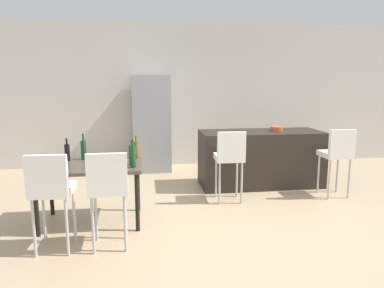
% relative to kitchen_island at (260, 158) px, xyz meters
% --- Properties ---
extents(ground_plane, '(10.00, 10.00, 0.00)m').
position_rel_kitchen_island_xyz_m(ground_plane, '(-0.68, -1.14, -0.46)').
color(ground_plane, tan).
extents(back_wall, '(10.00, 0.12, 2.90)m').
position_rel_kitchen_island_xyz_m(back_wall, '(-0.68, 1.77, 0.99)').
color(back_wall, beige).
rests_on(back_wall, ground_plane).
extents(kitchen_island, '(2.02, 0.79, 0.92)m').
position_rel_kitchen_island_xyz_m(kitchen_island, '(0.00, 0.00, 0.00)').
color(kitchen_island, black).
rests_on(kitchen_island, ground_plane).
extents(bar_chair_left, '(0.42, 0.42, 1.05)m').
position_rel_kitchen_island_xyz_m(bar_chair_left, '(-0.72, -0.78, 0.24)').
color(bar_chair_left, white).
rests_on(bar_chair_left, ground_plane).
extents(bar_chair_middle, '(0.41, 0.41, 1.05)m').
position_rel_kitchen_island_xyz_m(bar_chair_middle, '(0.93, -0.78, 0.24)').
color(bar_chair_middle, white).
rests_on(bar_chair_middle, ground_plane).
extents(dining_table, '(1.25, 0.80, 0.74)m').
position_rel_kitchen_island_xyz_m(dining_table, '(-2.60, -1.31, 0.20)').
color(dining_table, '#4C4238').
rests_on(dining_table, ground_plane).
extents(dining_chair_near, '(0.42, 0.42, 1.05)m').
position_rel_kitchen_island_xyz_m(dining_chair_near, '(-2.89, -2.07, 0.24)').
color(dining_chair_near, white).
rests_on(dining_chair_near, ground_plane).
extents(dining_chair_far, '(0.41, 0.41, 1.05)m').
position_rel_kitchen_island_xyz_m(dining_chair_far, '(-2.32, -2.07, 0.24)').
color(dining_chair_far, white).
rests_on(dining_chair_far, ground_plane).
extents(wine_bottle_corner, '(0.07, 0.07, 0.34)m').
position_rel_kitchen_island_xyz_m(wine_bottle_corner, '(-2.72, -0.97, 0.41)').
color(wine_bottle_corner, '#194723').
rests_on(wine_bottle_corner, dining_table).
extents(wine_bottle_middle, '(0.08, 0.08, 0.30)m').
position_rel_kitchen_island_xyz_m(wine_bottle_middle, '(-2.09, -1.37, 0.40)').
color(wine_bottle_middle, '#194723').
rests_on(wine_bottle_middle, dining_table).
extents(wine_bottle_inner, '(0.08, 0.08, 0.30)m').
position_rel_kitchen_island_xyz_m(wine_bottle_inner, '(-2.05, -0.99, 0.40)').
color(wine_bottle_inner, brown).
rests_on(wine_bottle_inner, dining_table).
extents(wine_bottle_end, '(0.06, 0.06, 0.34)m').
position_rel_kitchen_island_xyz_m(wine_bottle_end, '(-2.07, -1.51, 0.41)').
color(wine_bottle_end, '#194723').
rests_on(wine_bottle_end, dining_table).
extents(wine_bottle_right, '(0.06, 0.06, 0.29)m').
position_rel_kitchen_island_xyz_m(wine_bottle_right, '(-2.92, -1.04, 0.39)').
color(wine_bottle_right, black).
rests_on(wine_bottle_right, dining_table).
extents(wine_glass_left, '(0.07, 0.07, 0.17)m').
position_rel_kitchen_island_xyz_m(wine_glass_left, '(-2.94, -1.41, 0.40)').
color(wine_glass_left, silver).
rests_on(wine_glass_left, dining_table).
extents(refrigerator, '(0.72, 0.68, 1.84)m').
position_rel_kitchen_island_xyz_m(refrigerator, '(-1.78, 1.33, 0.46)').
color(refrigerator, '#939699').
rests_on(refrigerator, ground_plane).
extents(fruit_bowl, '(0.21, 0.21, 0.07)m').
position_rel_kitchen_island_xyz_m(fruit_bowl, '(0.28, 0.03, 0.50)').
color(fruit_bowl, '#C6512D').
rests_on(fruit_bowl, kitchen_island).
extents(potted_plant, '(0.41, 0.41, 0.61)m').
position_rel_kitchen_island_xyz_m(potted_plant, '(1.59, 1.32, -0.10)').
color(potted_plant, beige).
rests_on(potted_plant, ground_plane).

